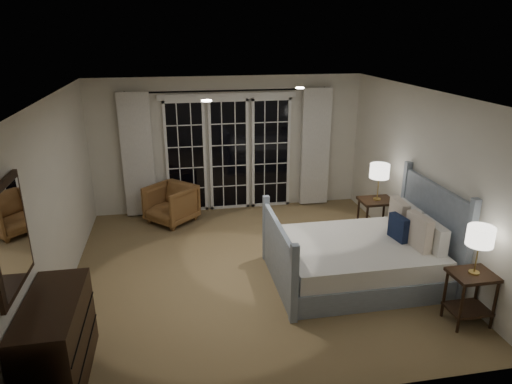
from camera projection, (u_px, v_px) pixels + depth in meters
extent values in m
plane|color=olive|center=(252.00, 269.00, 6.59)|extent=(5.00, 5.00, 0.00)
plane|color=silver|center=(252.00, 94.00, 5.75)|extent=(5.00, 5.00, 0.00)
cube|color=beige|center=(57.00, 199.00, 5.74)|extent=(0.02, 5.00, 2.50)
cube|color=beige|center=(422.00, 177.00, 6.60)|extent=(0.02, 5.00, 2.50)
cube|color=beige|center=(229.00, 145.00, 8.49)|extent=(5.00, 0.02, 2.50)
cube|color=beige|center=(303.00, 282.00, 3.86)|extent=(5.00, 0.02, 2.50)
cube|color=black|center=(186.00, 157.00, 8.39)|extent=(0.66, 0.02, 2.02)
cube|color=black|center=(229.00, 155.00, 8.53)|extent=(0.66, 0.02, 2.02)
cube|color=black|center=(271.00, 153.00, 8.67)|extent=(0.66, 0.02, 2.02)
cube|color=white|center=(228.00, 96.00, 8.15)|extent=(2.50, 0.04, 0.10)
cylinder|color=black|center=(228.00, 91.00, 8.06)|extent=(3.50, 0.03, 0.03)
cube|color=silver|center=(138.00, 156.00, 8.13)|extent=(0.55, 0.10, 2.25)
cube|color=silver|center=(315.00, 147.00, 8.69)|extent=(0.55, 0.10, 2.25)
cylinder|color=white|center=(300.00, 88.00, 6.45)|extent=(0.12, 0.12, 0.01)
cylinder|color=white|center=(207.00, 101.00, 5.28)|extent=(0.12, 0.12, 0.01)
cube|color=#8792A3|center=(354.00, 269.00, 6.30)|extent=(2.06, 1.61, 0.30)
cube|color=silver|center=(356.00, 251.00, 6.21)|extent=(2.00, 1.55, 0.25)
cube|color=#8792A3|center=(431.00, 230.00, 6.32)|extent=(0.06, 1.61, 1.31)
cube|color=#8792A3|center=(278.00, 256.00, 6.01)|extent=(0.06, 1.61, 0.90)
cube|color=silver|center=(431.00, 235.00, 5.96)|extent=(0.14, 0.60, 0.36)
cube|color=silver|center=(407.00, 217.00, 6.55)|extent=(0.14, 0.60, 0.36)
cube|color=beige|center=(419.00, 232.00, 5.96)|extent=(0.16, 0.46, 0.45)
cube|color=beige|center=(399.00, 215.00, 6.47)|extent=(0.16, 0.46, 0.45)
cube|color=#151E39|center=(398.00, 228.00, 6.21)|extent=(0.15, 0.35, 0.34)
cube|color=black|center=(473.00, 275.00, 5.19)|extent=(0.50, 0.40, 0.04)
cube|color=black|center=(467.00, 309.00, 5.34)|extent=(0.46, 0.36, 0.03)
cylinder|color=black|center=(461.00, 309.00, 5.11)|extent=(0.04, 0.04, 0.62)
cylinder|color=black|center=(494.00, 305.00, 5.19)|extent=(0.04, 0.04, 0.62)
cylinder|color=black|center=(445.00, 294.00, 5.41)|extent=(0.04, 0.04, 0.62)
cylinder|color=black|center=(477.00, 290.00, 5.48)|extent=(0.04, 0.04, 0.62)
cube|color=black|center=(377.00, 201.00, 7.32)|extent=(0.54, 0.43, 0.04)
cube|color=black|center=(374.00, 228.00, 7.48)|extent=(0.49, 0.39, 0.03)
cylinder|color=black|center=(366.00, 226.00, 7.24)|extent=(0.04, 0.04, 0.67)
cylinder|color=black|center=(393.00, 223.00, 7.32)|extent=(0.04, 0.04, 0.67)
cylinder|color=black|center=(358.00, 217.00, 7.56)|extent=(0.04, 0.04, 0.67)
cylinder|color=black|center=(383.00, 215.00, 7.63)|extent=(0.04, 0.04, 0.67)
cylinder|color=tan|center=(474.00, 272.00, 5.18)|extent=(0.12, 0.12, 0.02)
cylinder|color=tan|center=(476.00, 258.00, 5.12)|extent=(0.02, 0.02, 0.34)
cylinder|color=white|center=(481.00, 236.00, 5.03)|extent=(0.30, 0.30, 0.22)
cylinder|color=tan|center=(377.00, 199.00, 7.31)|extent=(0.12, 0.12, 0.02)
cylinder|color=tan|center=(378.00, 188.00, 7.25)|extent=(0.02, 0.02, 0.35)
cylinder|color=white|center=(380.00, 171.00, 7.15)|extent=(0.31, 0.31, 0.22)
imported|color=brown|center=(171.00, 204.00, 8.12)|extent=(1.05, 1.05, 0.69)
cube|color=black|center=(57.00, 341.00, 4.40)|extent=(0.51, 1.23, 0.87)
cube|color=black|center=(87.00, 350.00, 4.49)|extent=(0.01, 1.21, 0.01)
cube|color=black|center=(84.00, 326.00, 4.39)|extent=(0.01, 1.21, 0.01)
cube|color=black|center=(9.00, 238.00, 3.98)|extent=(0.04, 0.85, 1.00)
cube|color=white|center=(12.00, 238.00, 3.99)|extent=(0.01, 0.73, 0.88)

